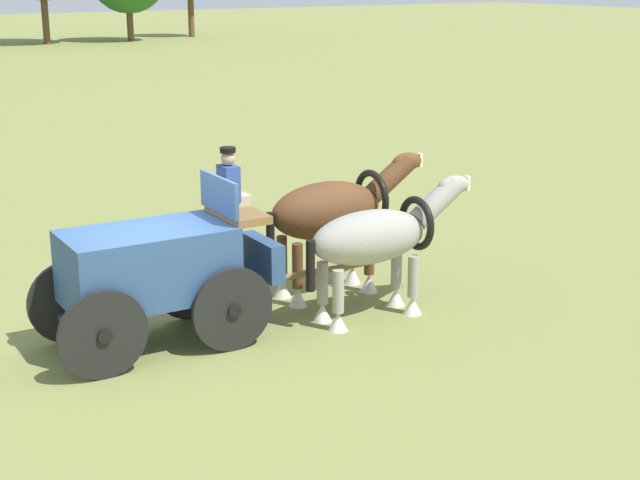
% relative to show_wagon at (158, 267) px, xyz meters
% --- Properties ---
extents(ground_plane, '(220.00, 220.00, 0.00)m').
position_rel_show_wagon_xyz_m(ground_plane, '(-0.15, -0.00, -1.20)').
color(ground_plane, olive).
extents(show_wagon, '(5.43, 1.79, 2.80)m').
position_rel_show_wagon_xyz_m(show_wagon, '(0.00, 0.00, 0.00)').
color(show_wagon, '#2D4C7A').
rests_on(show_wagon, ground).
extents(draft_horse_near, '(3.09, 1.05, 2.31)m').
position_rel_show_wagon_xyz_m(draft_horse_near, '(3.42, 0.53, 0.23)').
color(draft_horse_near, brown).
rests_on(draft_horse_near, ground).
extents(draft_horse_off, '(3.09, 0.94, 2.14)m').
position_rel_show_wagon_xyz_m(draft_horse_off, '(3.39, -0.77, 0.08)').
color(draft_horse_off, '#9E998E').
rests_on(draft_horse_off, ground).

